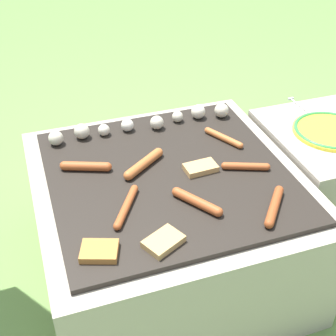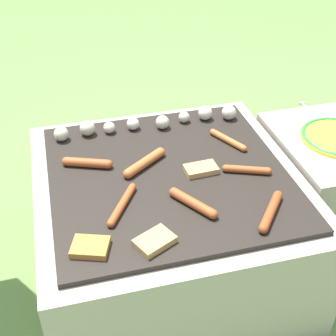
{
  "view_description": "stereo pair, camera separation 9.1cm",
  "coord_description": "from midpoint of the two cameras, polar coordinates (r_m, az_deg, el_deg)",
  "views": [
    {
      "loc": [
        -0.4,
        -1.16,
        1.35
      ],
      "look_at": [
        0.0,
        0.0,
        0.47
      ],
      "focal_mm": 50.0,
      "sensor_mm": 36.0,
      "label": 1
    },
    {
      "loc": [
        -0.31,
        -1.19,
        1.35
      ],
      "look_at": [
        0.0,
        0.0,
        0.47
      ],
      "focal_mm": 50.0,
      "sensor_mm": 36.0,
      "label": 2
    }
  ],
  "objects": [
    {
      "name": "ground_plane",
      "position": [
        1.83,
        1.45,
        -11.93
      ],
      "size": [
        14.0,
        14.0,
        0.0
      ],
      "primitive_type": "plane",
      "color": "#608442"
    },
    {
      "name": "grill",
      "position": [
        1.67,
        1.56,
        -6.84
      ],
      "size": [
        0.87,
        0.87,
        0.45
      ],
      "color": "#A89E8C",
      "rests_on": "ground_plane"
    },
    {
      "name": "side_ledge",
      "position": [
        1.95,
        19.9,
        -2.18
      ],
      "size": [
        0.41,
        0.5,
        0.45
      ],
      "color": "#A89E8C",
      "rests_on": "ground_plane"
    },
    {
      "name": "sausage_front_center",
      "position": [
        1.39,
        4.92,
        -4.31
      ],
      "size": [
        0.11,
        0.16,
        0.03
      ],
      "color": "#A34C23",
      "rests_on": "grill"
    },
    {
      "name": "sausage_mid_right",
      "position": [
        1.56,
        -8.2,
        0.6
      ],
      "size": [
        0.16,
        0.08,
        0.03
      ],
      "color": "#A34C23",
      "rests_on": "grill"
    },
    {
      "name": "sausage_back_center",
      "position": [
        1.69,
        8.84,
        3.37
      ],
      "size": [
        0.09,
        0.15,
        0.02
      ],
      "color": "#B7602D",
      "rests_on": "grill"
    },
    {
      "name": "sausage_back_right",
      "position": [
        1.55,
        11.23,
        -0.24
      ],
      "size": [
        0.15,
        0.07,
        0.02
      ],
      "color": "#A34C23",
      "rests_on": "grill"
    },
    {
      "name": "sausage_back_left",
      "position": [
        1.39,
        -3.75,
        -4.5
      ],
      "size": [
        0.11,
        0.17,
        0.02
      ],
      "color": "#A34C23",
      "rests_on": "grill"
    },
    {
      "name": "sausage_mid_left",
      "position": [
        1.55,
        -1.19,
        0.63
      ],
      "size": [
        0.16,
        0.13,
        0.03
      ],
      "color": "#B7602D",
      "rests_on": "grill"
    },
    {
      "name": "sausage_front_left",
      "position": [
        1.4,
        14.25,
        -5.18
      ],
      "size": [
        0.13,
        0.15,
        0.03
      ],
      "color": "#93421E",
      "rests_on": "grill"
    },
    {
      "name": "bread_slice_right",
      "position": [
        1.53,
        5.73,
        -0.17
      ],
      "size": [
        0.11,
        0.07,
        0.02
      ],
      "color": "tan",
      "rests_on": "grill"
    },
    {
      "name": "bread_slice_left",
      "position": [
        1.27,
        0.42,
        -8.95
      ],
      "size": [
        0.12,
        0.11,
        0.02
      ],
      "color": "tan",
      "rests_on": "grill"
    },
    {
      "name": "bread_slice_center",
      "position": [
        1.27,
        -7.43,
        -9.6
      ],
      "size": [
        0.12,
        0.1,
        0.02
      ],
      "color": "#B27033",
      "rests_on": "grill"
    },
    {
      "name": "mushroom_row",
      "position": [
        1.75,
        -0.75,
        5.64
      ],
      "size": [
        0.69,
        0.08,
        0.06
      ],
      "color": "beige",
      "rests_on": "grill"
    },
    {
      "name": "fork_utensil",
      "position": [
        1.96,
        18.53,
        6.36
      ],
      "size": [
        0.02,
        0.2,
        0.01
      ],
      "color": "silver",
      "rests_on": "side_ledge"
    }
  ]
}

